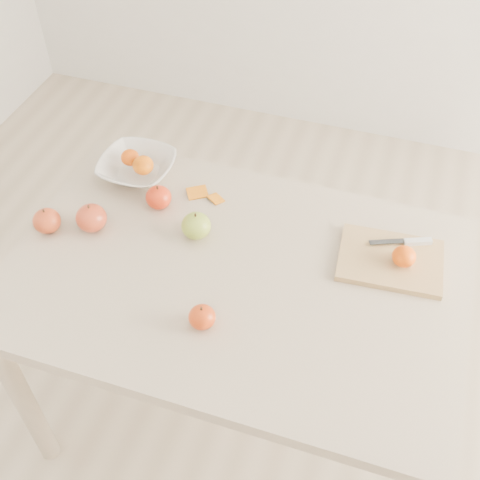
% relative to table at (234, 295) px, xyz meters
% --- Properties ---
extents(ground, '(3.50, 3.50, 0.00)m').
position_rel_table_xyz_m(ground, '(0.00, 0.00, -0.65)').
color(ground, '#C6B293').
rests_on(ground, ground).
extents(table, '(1.20, 0.80, 0.75)m').
position_rel_table_xyz_m(table, '(0.00, 0.00, 0.00)').
color(table, '#C7B597').
rests_on(table, ground).
extents(cutting_board, '(0.28, 0.22, 0.02)m').
position_rel_table_xyz_m(cutting_board, '(0.38, 0.16, 0.11)').
color(cutting_board, tan).
rests_on(cutting_board, table).
extents(board_tangerine, '(0.06, 0.06, 0.05)m').
position_rel_table_xyz_m(board_tangerine, '(0.41, 0.15, 0.14)').
color(board_tangerine, '#E64D08').
rests_on(board_tangerine, cutting_board).
extents(fruit_bowl, '(0.22, 0.22, 0.05)m').
position_rel_table_xyz_m(fruit_bowl, '(-0.40, 0.28, 0.13)').
color(fruit_bowl, silver).
rests_on(fruit_bowl, table).
extents(bowl_tangerine_near, '(0.06, 0.06, 0.05)m').
position_rel_table_xyz_m(bowl_tangerine_near, '(-0.43, 0.29, 0.15)').
color(bowl_tangerine_near, '#E34E08').
rests_on(bowl_tangerine_near, fruit_bowl).
extents(bowl_tangerine_far, '(0.06, 0.06, 0.06)m').
position_rel_table_xyz_m(bowl_tangerine_far, '(-0.37, 0.26, 0.15)').
color(bowl_tangerine_far, '#DE6307').
rests_on(bowl_tangerine_far, fruit_bowl).
extents(orange_peel_a, '(0.07, 0.07, 0.01)m').
position_rel_table_xyz_m(orange_peel_a, '(-0.20, 0.25, 0.10)').
color(orange_peel_a, orange).
rests_on(orange_peel_a, table).
extents(orange_peel_b, '(0.06, 0.05, 0.01)m').
position_rel_table_xyz_m(orange_peel_b, '(-0.14, 0.24, 0.10)').
color(orange_peel_b, orange).
rests_on(orange_peel_b, table).
extents(paring_knife, '(0.17, 0.07, 0.01)m').
position_rel_table_xyz_m(paring_knife, '(0.43, 0.23, 0.12)').
color(paring_knife, silver).
rests_on(paring_knife, cutting_board).
extents(apple_green, '(0.08, 0.08, 0.07)m').
position_rel_table_xyz_m(apple_green, '(-0.14, 0.09, 0.14)').
color(apple_green, olive).
rests_on(apple_green, table).
extents(apple_red_b, '(0.09, 0.09, 0.08)m').
position_rel_table_xyz_m(apple_red_b, '(-0.43, 0.03, 0.14)').
color(apple_red_b, '#9E0A10').
rests_on(apple_red_b, table).
extents(apple_red_d, '(0.08, 0.08, 0.07)m').
position_rel_table_xyz_m(apple_red_d, '(-0.54, -0.02, 0.13)').
color(apple_red_d, '#A41A0D').
rests_on(apple_red_d, table).
extents(apple_red_e, '(0.07, 0.07, 0.06)m').
position_rel_table_xyz_m(apple_red_e, '(-0.02, -0.18, 0.13)').
color(apple_red_e, '#A10B0A').
rests_on(apple_red_e, table).
extents(apple_red_a, '(0.07, 0.07, 0.07)m').
position_rel_table_xyz_m(apple_red_a, '(-0.29, 0.17, 0.13)').
color(apple_red_a, '#A00604').
rests_on(apple_red_a, table).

